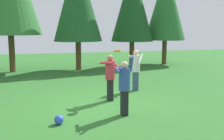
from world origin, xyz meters
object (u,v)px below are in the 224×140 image
frisbee (117,51)px  tree_right (132,4)px  person_catcher (110,74)px  person_bystander (136,67)px  tree_far_right (166,4)px  ball_blue (59,120)px  person_thrower (124,84)px

frisbee → tree_right: (3.52, 8.39, 2.41)m
frisbee → person_catcher: bearing=126.1°
person_bystander → tree_far_right: tree_far_right is taller
frisbee → ball_blue: size_ratio=1.26×
person_catcher → tree_right: tree_right is taller
ball_blue → tree_right: tree_right is taller
person_catcher → person_bystander: person_bystander is taller
person_thrower → ball_blue: size_ratio=6.88×
tree_right → ball_blue: bearing=-119.2°
ball_blue → person_bystander: bearing=43.6°
person_thrower → frisbee: frisbee is taller
frisbee → ball_blue: frisbee is taller
person_catcher → frisbee: (0.19, -0.25, 0.81)m
ball_blue → tree_far_right: tree_far_right is taller
person_bystander → tree_far_right: (4.99, 7.45, 3.28)m
tree_far_right → person_catcher: bearing=-126.4°
person_thrower → tree_far_right: bearing=-23.6°
person_bystander → person_catcher: bearing=-9.3°
person_thrower → tree_far_right: size_ratio=0.26×
person_bystander → tree_right: tree_right is taller
frisbee → tree_right: bearing=67.2°
person_catcher → ball_blue: (-1.95, -1.97, -0.84)m
person_bystander → tree_far_right: bearing=-174.3°
ball_blue → tree_right: size_ratio=0.04×
person_bystander → tree_right: 7.94m
tree_far_right → person_thrower: bearing=-121.8°
person_catcher → ball_blue: 2.90m
person_thrower → person_catcher: size_ratio=1.08×
person_thrower → tree_right: 11.00m
frisbee → person_thrower: bearing=-98.2°
person_catcher → tree_far_right: bearing=107.5°
person_bystander → person_thrower: bearing=13.4°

